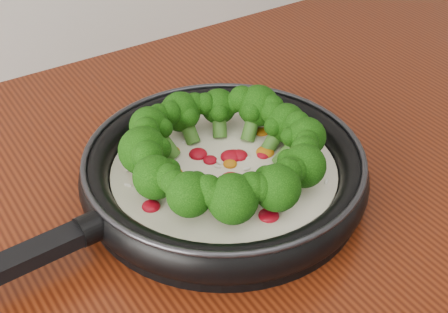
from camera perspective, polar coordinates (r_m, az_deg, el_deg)
skillet at (r=0.72m, az=-0.20°, el=-1.04°), size 0.51×0.34×0.09m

